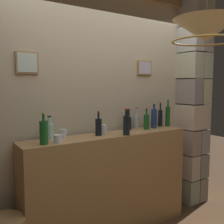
# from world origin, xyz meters

# --- Properties ---
(panelled_rear_partition) EXTENTS (3.69, 0.15, 2.87)m
(panelled_rear_partition) POSITION_xyz_m (-0.00, 1.10, 1.51)
(panelled_rear_partition) COLOR #BCAD8E
(panelled_rear_partition) RESTS_ON ground
(stone_pillar) EXTENTS (0.38, 0.39, 2.79)m
(stone_pillar) POSITION_xyz_m (1.44, 0.92, 1.40)
(stone_pillar) COLOR #959F86
(stone_pillar) RESTS_ON ground
(bar_shelf_unit) EXTENTS (1.96, 0.36, 1.13)m
(bar_shelf_unit) POSITION_xyz_m (0.00, 0.84, 0.57)
(bar_shelf_unit) COLOR #9E7547
(bar_shelf_unit) RESTS_ON ground
(liquor_bottle_tequila) EXTENTS (0.07, 0.07, 0.26)m
(liquor_bottle_tequila) POSITION_xyz_m (0.55, 0.86, 1.23)
(liquor_bottle_tequila) COLOR #1A5622
(liquor_bottle_tequila) RESTS_ON bar_shelf_unit
(liquor_bottle_rum) EXTENTS (0.06, 0.06, 0.31)m
(liquor_bottle_rum) POSITION_xyz_m (0.85, 0.93, 1.25)
(liquor_bottle_rum) COLOR black
(liquor_bottle_rum) RESTS_ON bar_shelf_unit
(liquor_bottle_brandy) EXTENTS (0.06, 0.06, 0.35)m
(liquor_bottle_brandy) POSITION_xyz_m (0.94, 0.89, 1.27)
(liquor_bottle_brandy) COLOR #1A5020
(liquor_bottle_brandy) RESTS_ON bar_shelf_unit
(liquor_bottle_scotch) EXTENTS (0.07, 0.07, 0.26)m
(liquor_bottle_scotch) POSITION_xyz_m (-0.13, 0.85, 1.23)
(liquor_bottle_scotch) COLOR black
(liquor_bottle_scotch) RESTS_ON bar_shelf_unit
(liquor_bottle_gin) EXTENTS (0.07, 0.07, 0.29)m
(liquor_bottle_gin) POSITION_xyz_m (0.13, 0.70, 1.25)
(liquor_bottle_gin) COLOR black
(liquor_bottle_gin) RESTS_ON bar_shelf_unit
(liquor_bottle_whiskey) EXTENTS (0.05, 0.05, 0.26)m
(liquor_bottle_whiskey) POSITION_xyz_m (0.49, 0.98, 1.23)
(liquor_bottle_whiskey) COLOR #B4B8C2
(liquor_bottle_whiskey) RESTS_ON bar_shelf_unit
(liquor_bottle_bourbon) EXTENTS (0.07, 0.07, 0.30)m
(liquor_bottle_bourbon) POSITION_xyz_m (0.69, 0.89, 1.26)
(liquor_bottle_bourbon) COLOR navy
(liquor_bottle_bourbon) RESTS_ON bar_shelf_unit
(liquor_bottle_port) EXTENTS (0.08, 0.08, 0.26)m
(liquor_bottle_port) POSITION_xyz_m (0.35, 0.96, 1.23)
(liquor_bottle_port) COLOR black
(liquor_bottle_port) RESTS_ON bar_shelf_unit
(liquor_bottle_sherry) EXTENTS (0.08, 0.08, 0.24)m
(liquor_bottle_sherry) POSITION_xyz_m (-0.65, 0.93, 1.22)
(liquor_bottle_sherry) COLOR #A6D8C0
(liquor_bottle_sherry) RESTS_ON bar_shelf_unit
(liquor_bottle_vermouth) EXTENTS (0.08, 0.08, 0.29)m
(liquor_bottle_vermouth) POSITION_xyz_m (-0.76, 0.76, 1.25)
(liquor_bottle_vermouth) COLOR #1B5925
(liquor_bottle_vermouth) RESTS_ON bar_shelf_unit
(glass_tumbler_rocks) EXTENTS (0.08, 0.08, 0.08)m
(glass_tumbler_rocks) POSITION_xyz_m (-0.64, 0.74, 1.17)
(glass_tumbler_rocks) COLOR silver
(glass_tumbler_rocks) RESTS_ON bar_shelf_unit
(glass_tumbler_highball) EXTENTS (0.07, 0.07, 0.09)m
(glass_tumbler_highball) POSITION_xyz_m (-0.50, 0.94, 1.18)
(glass_tumbler_highball) COLOR silver
(glass_tumbler_highball) RESTS_ON bar_shelf_unit
(glass_tumbler_shot) EXTENTS (0.08, 0.08, 0.10)m
(glass_tumbler_shot) POSITION_xyz_m (-0.03, 0.91, 1.18)
(glass_tumbler_shot) COLOR silver
(glass_tumbler_shot) RESTS_ON bar_shelf_unit
(pendant_lamp) EXTENTS (0.56, 0.56, 0.52)m
(pendant_lamp) POSITION_xyz_m (0.37, -0.09, 2.12)
(pendant_lamp) COLOR beige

